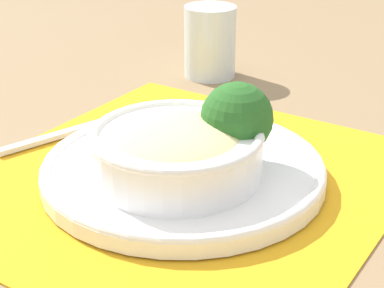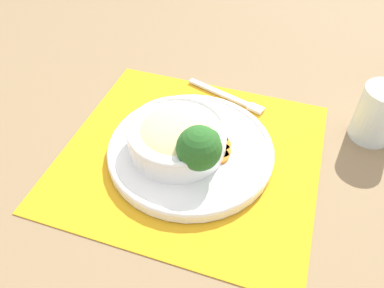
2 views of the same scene
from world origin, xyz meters
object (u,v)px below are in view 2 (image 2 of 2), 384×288
bowl (177,135)px  water_glass (377,116)px  fork (232,98)px  broccoli_floret (199,148)px

bowl → water_glass: (-0.21, 0.31, -0.00)m
bowl → fork: bearing=170.0°
bowl → fork: (-0.19, 0.03, -0.04)m
water_glass → fork: (0.02, -0.28, -0.04)m
bowl → broccoli_floret: bearing=61.0°
fork → water_glass: bearing=103.9°
bowl → broccoli_floret: 0.07m
broccoli_floret → water_glass: (-0.24, 0.25, -0.02)m
broccoli_floret → water_glass: size_ratio=0.84×
fork → broccoli_floret: bearing=16.4°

